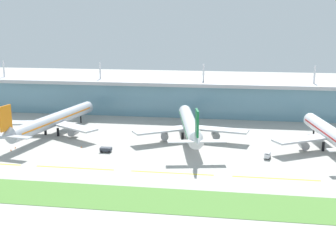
{
  "coord_description": "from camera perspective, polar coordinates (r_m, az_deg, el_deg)",
  "views": [
    {
      "loc": [
        17.28,
        -139.01,
        50.37
      ],
      "look_at": [
        -10.17,
        38.02,
        7.0
      ],
      "focal_mm": 47.61,
      "sensor_mm": 36.0,
      "label": 1
    }
  ],
  "objects": [
    {
      "name": "ground_plane",
      "position": [
        148.86,
        1.64,
        -6.17
      ],
      "size": [
        600.0,
        600.0,
        0.0
      ],
      "primitive_type": "plane",
      "color": "#A8A59E"
    },
    {
      "name": "terminal_building",
      "position": [
        242.35,
        4.61,
        3.82
      ],
      "size": [
        288.0,
        34.0,
        27.32
      ],
      "color": "#6693A8",
      "rests_on": "ground"
    },
    {
      "name": "airliner_near",
      "position": [
        203.22,
        -14.52,
        0.69
      ],
      "size": [
        48.15,
        71.79,
        18.9
      ],
      "color": "#ADB2BC",
      "rests_on": "ground"
    },
    {
      "name": "airliner_middle",
      "position": [
        188.11,
        2.83,
        0.09
      ],
      "size": [
        47.92,
        66.07,
        18.9
      ],
      "color": "silver",
      "rests_on": "ground"
    },
    {
      "name": "airliner_far",
      "position": [
        185.03,
        20.16,
        -0.98
      ],
      "size": [
        48.16,
        59.13,
        18.9
      ],
      "color": "white",
      "rests_on": "ground"
    },
    {
      "name": "taxiway_stripe_mid_west",
      "position": [
        157.96,
        -11.83,
        -5.28
      ],
      "size": [
        28.0,
        0.7,
        0.04
      ],
      "primitive_type": "cube",
      "color": "yellow",
      "rests_on": "ground"
    },
    {
      "name": "taxiway_stripe_centre",
      "position": [
        149.72,
        0.52,
        -6.04
      ],
      "size": [
        28.0,
        0.7,
        0.04
      ],
      "primitive_type": "cube",
      "color": "yellow",
      "rests_on": "ground"
    },
    {
      "name": "taxiway_stripe_mid_east",
      "position": [
        148.98,
        13.66,
        -6.55
      ],
      "size": [
        28.0,
        0.7,
        0.04
      ],
      "primitive_type": "cube",
      "color": "yellow",
      "rests_on": "ground"
    },
    {
      "name": "grass_verge",
      "position": [
        127.92,
        0.34,
        -9.56
      ],
      "size": [
        300.0,
        18.0,
        0.1
      ],
      "primitive_type": "cube",
      "color": "#518438",
      "rests_on": "ground"
    },
    {
      "name": "pushback_tug",
      "position": [
        173.99,
        -7.95,
        -2.98
      ],
      "size": [
        4.42,
        2.54,
        1.85
      ],
      "color": "#333842",
      "rests_on": "ground"
    },
    {
      "name": "baggage_cart",
      "position": [
        168.41,
        12.62,
        -3.68
      ],
      "size": [
        2.76,
        3.94,
        2.48
      ],
      "color": "silver",
      "rests_on": "ground"
    },
    {
      "name": "safety_cone_left_wingtip",
      "position": [
        181.63,
        -11.05,
        -2.64
      ],
      "size": [
        0.56,
        0.56,
        0.7
      ],
      "primitive_type": "cone",
      "color": "orange",
      "rests_on": "ground"
    },
    {
      "name": "safety_cone_nose_front",
      "position": [
        184.66,
        -19.47,
        -2.91
      ],
      "size": [
        0.56,
        0.56,
        0.7
      ],
      "primitive_type": "cone",
      "color": "orange",
      "rests_on": "ground"
    },
    {
      "name": "safety_cone_right_wingtip",
      "position": [
        187.58,
        -18.97,
        -2.62
      ],
      "size": [
        0.56,
        0.56,
        0.7
      ],
      "primitive_type": "cone",
      "color": "orange",
      "rests_on": "ground"
    }
  ]
}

